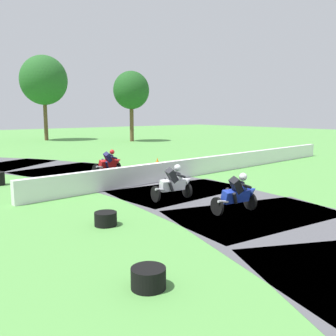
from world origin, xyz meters
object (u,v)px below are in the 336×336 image
Objects in this scene: motorcycle_lead_blue at (238,194)px; motorcycle_chase_white at (174,183)px; tire_stack_mid_a at (106,219)px; tire_stack_mid_b at (45,189)px; traffic_cone at (157,161)px; tire_stack_near at (148,278)px; motorcycle_trailing_red at (109,162)px.

motorcycle_chase_white is (-0.47, 2.69, 0.01)m from motorcycle_lead_blue.
tire_stack_mid_a is 4.44m from tire_stack_mid_b.
tire_stack_mid_b is at bearing -152.21° from traffic_cone.
motorcycle_trailing_red is at bearing 63.24° from tire_stack_near.
motorcycle_lead_blue is at bearing -54.51° from tire_stack_mid_b.
tire_stack_mid_b is at bearing 82.07° from tire_stack_near.
tire_stack_near is at bearing -108.34° from tire_stack_mid_a.
tire_stack_near is at bearing -133.72° from motorcycle_chase_white.
motorcycle_chase_white is 6.88m from motorcycle_trailing_red.
motorcycle_lead_blue reaches higher than tire_stack_mid_a.
motorcycle_chase_white reaches higher than tire_stack_near.
tire_stack_mid_a is at bearing -134.00° from traffic_cone.
traffic_cone reaches higher than tire_stack_mid_a.
tire_stack_near is 16.62m from traffic_cone.
tire_stack_mid_b is 1.82× the size of traffic_cone.
motorcycle_chase_white reaches higher than motorcycle_trailing_red.
tire_stack_mid_b reaches higher than tire_stack_mid_a.
motorcycle_lead_blue is 1.01× the size of motorcycle_trailing_red.
tire_stack_mid_a is at bearing 159.83° from motorcycle_lead_blue.
motorcycle_chase_white is at bearing 18.26° from tire_stack_mid_a.
tire_stack_near is (-6.02, -11.94, -0.43)m from motorcycle_trailing_red.
motorcycle_trailing_red is 2.56× the size of tire_stack_mid_a.
tire_stack_near is at bearing -127.76° from traffic_cone.
motorcycle_lead_blue is at bearing -114.09° from traffic_cone.
tire_stack_near is at bearing -97.93° from tire_stack_mid_b.
tire_stack_mid_b reaches higher than tire_stack_near.
motorcycle_lead_blue is at bearing -80.04° from motorcycle_chase_white.
motorcycle_lead_blue is 7.29m from tire_stack_mid_b.
tire_stack_mid_b is at bearing 125.49° from motorcycle_lead_blue.
traffic_cone reaches higher than tire_stack_near.
motorcycle_chase_white is 4.97m from tire_stack_mid_b.
tire_stack_near is 0.84× the size of tire_stack_mid_b.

